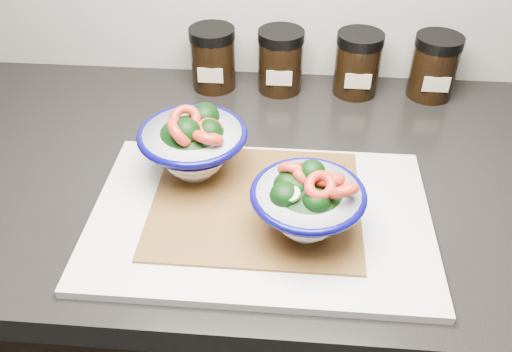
# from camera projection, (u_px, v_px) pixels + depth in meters

# --- Properties ---
(cabinet) EXTENTS (3.43, 0.58, 0.86)m
(cabinet) POSITION_uv_depth(u_px,v_px,m) (298.00, 350.00, 1.11)
(cabinet) COLOR black
(cabinet) RESTS_ON ground
(countertop) EXTENTS (3.50, 0.60, 0.04)m
(countertop) POSITION_uv_depth(u_px,v_px,m) (313.00, 180.00, 0.83)
(countertop) COLOR black
(countertop) RESTS_ON cabinet
(cutting_board) EXTENTS (0.45, 0.30, 0.01)m
(cutting_board) POSITION_uv_depth(u_px,v_px,m) (260.00, 217.00, 0.72)
(cutting_board) COLOR silver
(cutting_board) RESTS_ON countertop
(bamboo_mat) EXTENTS (0.28, 0.24, 0.00)m
(bamboo_mat) POSITION_uv_depth(u_px,v_px,m) (256.00, 202.00, 0.73)
(bamboo_mat) COLOR olive
(bamboo_mat) RESTS_ON cutting_board
(bowl_left) EXTENTS (0.15, 0.15, 0.11)m
(bowl_left) POSITION_uv_depth(u_px,v_px,m) (194.00, 144.00, 0.76)
(bowl_left) COLOR white
(bowl_left) RESTS_ON bamboo_mat
(bowl_right) EXTENTS (0.14, 0.14, 0.10)m
(bowl_right) POSITION_uv_depth(u_px,v_px,m) (307.00, 203.00, 0.66)
(bowl_right) COLOR white
(bowl_right) RESTS_ON bamboo_mat
(spice_jar_a) EXTENTS (0.08, 0.08, 0.11)m
(spice_jar_a) POSITION_uv_depth(u_px,v_px,m) (213.00, 58.00, 0.98)
(spice_jar_a) COLOR black
(spice_jar_a) RESTS_ON countertop
(spice_jar_b) EXTENTS (0.08, 0.08, 0.11)m
(spice_jar_b) POSITION_uv_depth(u_px,v_px,m) (280.00, 61.00, 0.97)
(spice_jar_b) COLOR black
(spice_jar_b) RESTS_ON countertop
(spice_jar_c) EXTENTS (0.08, 0.08, 0.11)m
(spice_jar_c) POSITION_uv_depth(u_px,v_px,m) (357.00, 64.00, 0.96)
(spice_jar_c) COLOR black
(spice_jar_c) RESTS_ON countertop
(spice_jar_d) EXTENTS (0.08, 0.08, 0.11)m
(spice_jar_d) POSITION_uv_depth(u_px,v_px,m) (434.00, 67.00, 0.95)
(spice_jar_d) COLOR black
(spice_jar_d) RESTS_ON countertop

